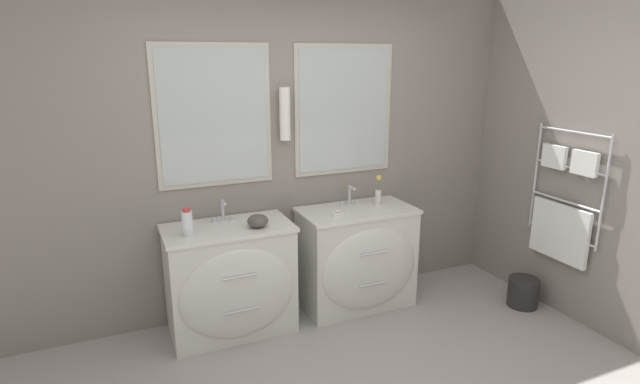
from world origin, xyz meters
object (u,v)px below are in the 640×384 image
Objects in this scene: vanity_left at (231,280)px; amenity_bowl at (258,221)px; toiletry_bottle at (187,223)px; flower_vase at (378,193)px; vanity_right at (358,258)px; waste_bin at (523,292)px.

amenity_bowl reaches higher than vanity_left.
vanity_left is 0.50m from amenity_bowl.
flower_vase is at bearing 4.91° from toiletry_bottle.
flower_vase is (1.58, 0.14, 0.01)m from toiletry_bottle.
vanity_right is at bearing 2.16° from toiletry_bottle.
flower_vase is at bearing 20.64° from vanity_right.
amenity_bowl is (0.49, -0.02, -0.05)m from toiletry_bottle.
amenity_bowl is 2.32m from waste_bin.
vanity_right is at bearing 4.42° from amenity_bowl.
toiletry_bottle is at bearing -170.15° from vanity_left.
waste_bin is (2.33, -0.57, -0.30)m from vanity_left.
toiletry_bottle is 0.50m from amenity_bowl.
amenity_bowl is at bearing -175.58° from vanity_right.
vanity_left is at bearing -176.23° from flower_vase.
vanity_right is 0.56m from flower_vase.
amenity_bowl is 1.10m from flower_vase.
flower_vase reaches higher than vanity_right.
vanity_right is 1.45m from toiletry_bottle.
vanity_right is at bearing -159.36° from flower_vase.
flower_vase is 1.00× the size of waste_bin.
flower_vase is at bearing 7.93° from amenity_bowl.
vanity_right is at bearing 0.00° from vanity_left.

